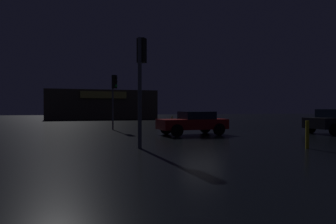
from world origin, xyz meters
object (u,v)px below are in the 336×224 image
object	(u,v)px
store_building	(102,105)
traffic_signal_opposite	(141,72)
car_near	(193,122)
traffic_signal_main	(114,89)

from	to	relation	value
store_building	traffic_signal_opposite	size ratio (longest dim) A/B	3.78
car_near	store_building	bearing A→B (deg)	95.48
traffic_signal_main	traffic_signal_opposite	xyz separation A→B (m)	(-0.15, -10.51, -0.01)
traffic_signal_main	car_near	world-z (taller)	traffic_signal_main
traffic_signal_opposite	car_near	size ratio (longest dim) A/B	1.05
store_building	traffic_signal_main	bearing A→B (deg)	-92.39
store_building	traffic_signal_opposite	world-z (taller)	store_building
store_building	traffic_signal_main	xyz separation A→B (m)	(-1.08, -25.72, 0.83)
store_building	traffic_signal_main	world-z (taller)	store_building
traffic_signal_main	car_near	distance (m)	7.25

